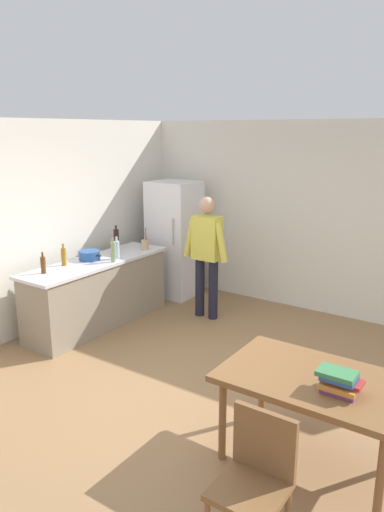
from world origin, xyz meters
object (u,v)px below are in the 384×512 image
(bottle_wine_dark, at_px, (116,239))
(chair, at_px, (256,474))
(refrigerator, at_px, (175,239))
(dining_table, at_px, (314,386))
(book_stack, at_px, (339,382))
(bottle_water_clear, at_px, (117,249))
(bottle_oil_amber, at_px, (64,256))
(person, at_px, (207,250))
(utensil_jar, at_px, (145,244))
(bottle_vinegar_tall, at_px, (113,252))
(bottle_sauce_red, at_px, (113,248))
(cooking_pot, at_px, (89,255))
(bottle_beer_brown, at_px, (43,265))

(bottle_wine_dark, bearing_deg, chair, -36.66)
(refrigerator, relative_size, dining_table, 1.29)
(chair, bearing_deg, bottle_wine_dark, 152.88)
(book_stack, bearing_deg, bottle_water_clear, 157.50)
(bottle_oil_amber, distance_m, bottle_water_clear, 0.70)
(person, height_order, utensil_jar, person)
(book_stack, bearing_deg, bottle_vinegar_tall, 159.27)
(bottle_wine_dark, bearing_deg, bottle_water_clear, -46.38)
(bottle_sauce_red, relative_size, bottle_oil_amber, 0.86)
(chair, bearing_deg, bottle_vinegar_tall, 155.51)
(chair, bearing_deg, dining_table, 99.54)
(dining_table, relative_size, cooking_pot, 3.50)
(bottle_water_clear, bearing_deg, person, 43.28)
(dining_table, distance_m, bottle_beer_brown, 3.53)
(chair, xyz_separation_m, bottle_sauce_red, (-3.41, 2.41, 0.46))
(dining_table, distance_m, bottle_water_clear, 3.51)
(bottle_vinegar_tall, distance_m, book_stack, 3.62)
(bottle_sauce_red, bearing_deg, bottle_wine_dark, 126.41)
(cooking_pot, xyz_separation_m, bottle_vinegar_tall, (0.34, 0.09, 0.08))
(chair, xyz_separation_m, bottle_water_clear, (-3.23, 2.28, 0.49))
(book_stack, bearing_deg, bottle_wine_dark, 154.37)
(person, bearing_deg, bottle_sauce_red, -146.31)
(chair, bearing_deg, bottle_sauce_red, 154.34)
(cooking_pot, relative_size, bottle_beer_brown, 1.54)
(chair, height_order, bottle_wine_dark, bottle_wine_dark)
(bottle_water_clear, bearing_deg, cooking_pot, -137.97)
(bottle_beer_brown, xyz_separation_m, book_stack, (3.71, -0.43, -0.18))
(chair, xyz_separation_m, book_stack, (0.22, 0.86, 0.30))
(refrigerator, bearing_deg, book_stack, -38.65)
(chair, xyz_separation_m, bottle_oil_amber, (-3.56, 1.67, 0.48))
(bottle_sauce_red, bearing_deg, book_stack, -23.15)
(person, height_order, cooking_pot, person)
(cooking_pot, height_order, bottle_sauce_red, bottle_sauce_red)
(chair, bearing_deg, cooking_pot, 159.27)
(bottle_oil_amber, bearing_deg, bottle_water_clear, 61.77)
(bottle_wine_dark, xyz_separation_m, bottle_water_clear, (0.40, -0.42, -0.02))
(chair, bearing_deg, utensil_jar, 147.92)
(dining_table, bearing_deg, bottle_sauce_red, 157.14)
(chair, distance_m, bottle_wine_dark, 4.55)
(chair, bearing_deg, bottle_water_clear, 154.29)
(dining_table, height_order, chair, chair)
(cooking_pot, bearing_deg, bottle_wine_dark, 101.03)
(dining_table, bearing_deg, cooking_pot, 162.93)
(dining_table, bearing_deg, book_stack, -27.46)
(bottle_oil_amber, xyz_separation_m, bottle_water_clear, (0.33, 0.62, 0.01))
(person, height_order, bottle_beer_brown, person)
(cooking_pot, height_order, bottle_wine_dark, bottle_wine_dark)
(bottle_beer_brown, bearing_deg, bottle_wine_dark, 95.33)
(bottle_beer_brown, distance_m, bottle_oil_amber, 0.38)
(dining_table, xyz_separation_m, chair, (-0.00, -0.97, -0.14))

